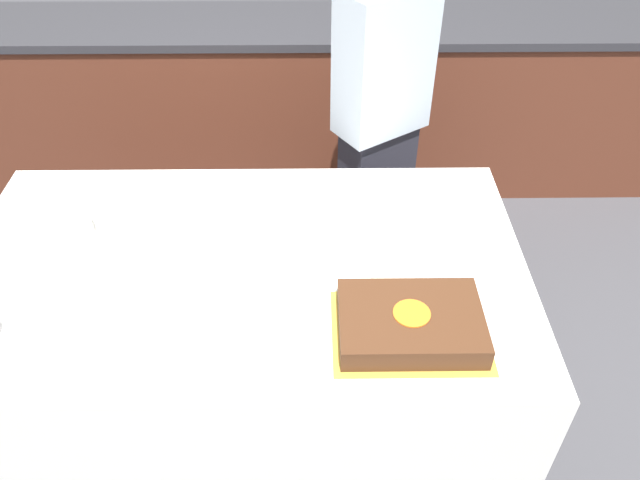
# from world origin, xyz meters

# --- Properties ---
(ground_plane) EXTENTS (14.00, 14.00, 0.00)m
(ground_plane) POSITION_xyz_m (0.00, 0.00, 0.00)
(ground_plane) COLOR #424247
(back_counter) EXTENTS (4.40, 0.58, 0.92)m
(back_counter) POSITION_xyz_m (0.00, 1.62, 0.46)
(back_counter) COLOR #5B2D1E
(back_counter) RESTS_ON ground_plane
(dining_table) EXTENTS (1.85, 1.09, 0.75)m
(dining_table) POSITION_xyz_m (0.00, 0.00, 0.38)
(dining_table) COLOR white
(dining_table) RESTS_ON ground_plane
(cake) EXTENTS (0.45, 0.33, 0.08)m
(cake) POSITION_xyz_m (0.51, -0.30, 0.79)
(cake) COLOR gold
(cake) RESTS_ON dining_table
(plate_stack) EXTENTS (0.21, 0.21, 0.07)m
(plate_stack) POSITION_xyz_m (-0.62, 0.13, 0.79)
(plate_stack) COLOR white
(plate_stack) RESTS_ON dining_table
(side_plate_near_cake) EXTENTS (0.21, 0.21, 0.00)m
(side_plate_near_cake) POSITION_xyz_m (0.50, -0.01, 0.76)
(side_plate_near_cake) COLOR white
(side_plate_near_cake) RESTS_ON dining_table
(person_cutting_cake) EXTENTS (0.41, 0.37, 1.60)m
(person_cutting_cake) POSITION_xyz_m (0.51, 0.77, 0.84)
(person_cutting_cake) COLOR #282833
(person_cutting_cake) RESTS_ON ground_plane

